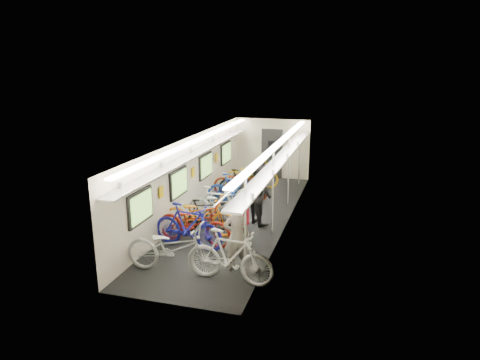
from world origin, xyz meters
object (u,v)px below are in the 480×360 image
Objects in this scene: bicycle_1 at (188,226)px; passenger_near at (237,236)px; backpack at (243,216)px; bicycle_0 at (173,248)px; passenger_mid at (259,195)px.

bicycle_1 is 1.73m from passenger_near.
passenger_near is 4.27× the size of backpack.
passenger_near is 0.49m from backpack.
backpack is (1.43, 0.57, 0.70)m from bicycle_0.
bicycle_0 is 1.42m from passenger_near.
passenger_near is 0.94× the size of passenger_mid.
bicycle_0 is 1.35× the size of passenger_near.
backpack is (0.12, 0.08, 0.47)m from passenger_near.
passenger_near reaches higher than bicycle_1.
backpack reaches higher than bicycle_1.
backpack is (0.33, -2.93, 0.42)m from passenger_mid.
bicycle_1 is at bearing 134.17° from backpack.
passenger_near reaches higher than bicycle_0.
passenger_near is 3.01m from passenger_mid.
bicycle_1 is at bearing 6.94° from bicycle_0.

